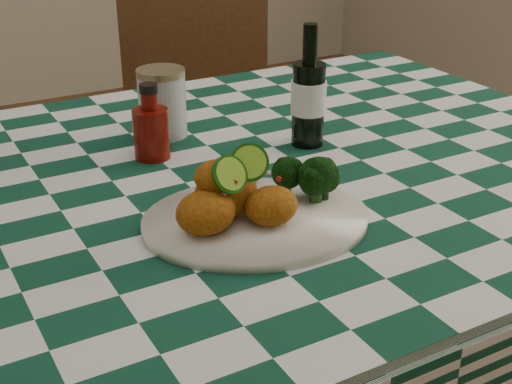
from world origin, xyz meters
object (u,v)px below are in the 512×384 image
dining_table (194,373)px  beer_bottle (309,86)px  plate (256,221)px  mason_jar (162,103)px  wooden_chair_right (201,157)px  fried_chicken_pile (240,187)px  ketchup_bottle (151,122)px

dining_table → beer_bottle: bearing=9.9°
plate → mason_jar: size_ratio=2.55×
wooden_chair_right → mason_jar: bearing=-99.1°
plate → wooden_chair_right: 1.06m
plate → beer_bottle: 0.35m
dining_table → fried_chicken_pile: (0.00, -0.19, 0.46)m
ketchup_bottle → beer_bottle: size_ratio=0.60×
plate → wooden_chair_right: bearing=69.6°
fried_chicken_pile → mason_jar: bearing=82.7°
mason_jar → beer_bottle: 0.28m
mason_jar → dining_table: bearing=-103.9°
ketchup_bottle → beer_bottle: bearing=-16.2°
mason_jar → beer_bottle: size_ratio=0.58×
dining_table → ketchup_bottle: bearing=92.6°
dining_table → plate: bearing=-81.7°
wooden_chair_right → fried_chicken_pile: bearing=-89.8°
dining_table → beer_bottle: 0.57m
fried_chicken_pile → beer_bottle: 0.36m
dining_table → fried_chicken_pile: bearing=-89.4°
plate → beer_bottle: size_ratio=1.48×
ketchup_bottle → mason_jar: bearing=56.9°
dining_table → wooden_chair_right: bearing=63.5°
fried_chicken_pile → ketchup_bottle: 0.31m
dining_table → beer_bottle: beer_bottle is taller
ketchup_bottle → wooden_chair_right: size_ratio=0.14×
plate → wooden_chair_right: (0.35, 0.95, -0.32)m
beer_bottle → plate: bearing=-135.7°
dining_table → beer_bottle: size_ratio=7.49×
fried_chicken_pile → wooden_chair_right: wooden_chair_right is taller
fried_chicken_pile → ketchup_bottle: ketchup_bottle is taller
dining_table → wooden_chair_right: wooden_chair_right is taller
beer_bottle → wooden_chair_right: bearing=81.1°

